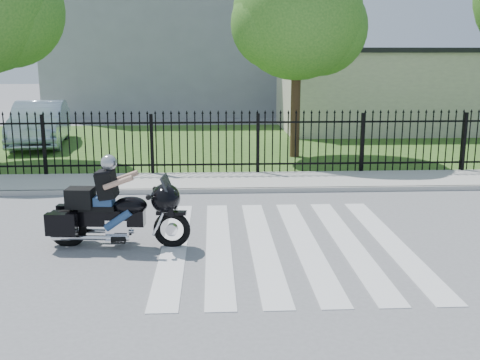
{
  "coord_description": "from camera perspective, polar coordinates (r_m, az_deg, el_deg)",
  "views": [
    {
      "loc": [
        -1.29,
        -9.76,
        3.4
      ],
      "look_at": [
        -0.76,
        1.0,
        1.0
      ],
      "focal_mm": 42.0,
      "sensor_mm": 36.0,
      "label": 1
    }
  ],
  "objects": [
    {
      "name": "grass_strip",
      "position": [
        22.06,
        0.55,
        3.73
      ],
      "size": [
        40.0,
        12.0,
        0.02
      ],
      "primitive_type": "cube",
      "color": "#2B501B",
      "rests_on": "ground"
    },
    {
      "name": "tree_mid",
      "position": [
        19.01,
        5.85,
        16.32
      ],
      "size": [
        4.2,
        4.2,
        6.78
      ],
      "color": "#382316",
      "rests_on": "ground"
    },
    {
      "name": "building_tall",
      "position": [
        35.9,
        -5.8,
        16.66
      ],
      "size": [
        15.0,
        10.0,
        12.0
      ],
      "primitive_type": "cube",
      "color": "#92949A",
      "rests_on": "ground"
    },
    {
      "name": "building_low_roof",
      "position": [
        27.06,
        15.38,
        12.55
      ],
      "size": [
        10.2,
        6.2,
        0.2
      ],
      "primitive_type": "cube",
      "color": "black",
      "rests_on": "building_low"
    },
    {
      "name": "crosswalk",
      "position": [
        10.41,
        4.46,
        -6.5
      ],
      "size": [
        5.0,
        5.5,
        0.01
      ],
      "primitive_type": null,
      "color": "silver",
      "rests_on": "ground"
    },
    {
      "name": "motorcycle_rider",
      "position": [
        10.35,
        -12.67,
        -2.85
      ],
      "size": [
        2.61,
        0.94,
        1.73
      ],
      "rotation": [
        0.0,
        0.0,
        -0.09
      ],
      "color": "black",
      "rests_on": "ground"
    },
    {
      "name": "building_low",
      "position": [
        27.11,
        15.16,
        8.65
      ],
      "size": [
        10.0,
        6.0,
        3.5
      ],
      "primitive_type": "cube",
      "color": "beige",
      "rests_on": "ground"
    },
    {
      "name": "parked_car",
      "position": [
        22.77,
        -19.67,
        5.43
      ],
      "size": [
        2.5,
        5.29,
        1.68
      ],
      "primitive_type": "imported",
      "rotation": [
        0.0,
        0.0,
        0.15
      ],
      "color": "#A9BFD5",
      "rests_on": "grass_strip"
    },
    {
      "name": "sidewalk",
      "position": [
        15.19,
        2.11,
        -0.15
      ],
      "size": [
        40.0,
        2.0,
        0.12
      ],
      "primitive_type": "cube",
      "color": "#ADAAA3",
      "rests_on": "ground"
    },
    {
      "name": "curb",
      "position": [
        14.22,
        2.45,
        -1.04
      ],
      "size": [
        40.0,
        0.12,
        0.12
      ],
      "primitive_type": "cube",
      "color": "#ADAAA3",
      "rests_on": "ground"
    },
    {
      "name": "iron_fence",
      "position": [
        16.01,
        1.82,
        3.58
      ],
      "size": [
        26.0,
        0.04,
        1.8
      ],
      "color": "black",
      "rests_on": "ground"
    },
    {
      "name": "ground",
      "position": [
        10.42,
        4.46,
        -6.53
      ],
      "size": [
        120.0,
        120.0,
        0.0
      ],
      "primitive_type": "plane",
      "color": "slate",
      "rests_on": "ground"
    }
  ]
}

